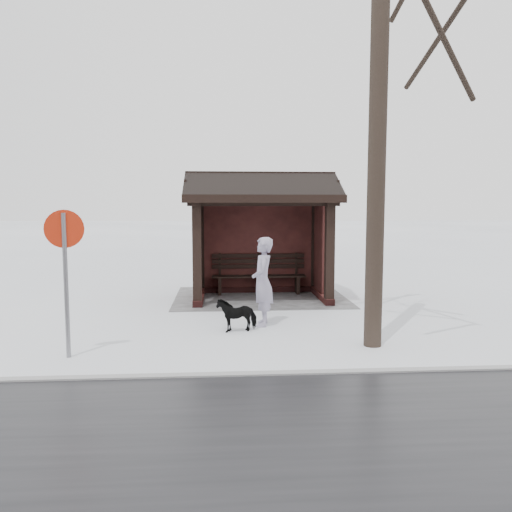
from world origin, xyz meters
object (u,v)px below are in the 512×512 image
at_px(pedestrian, 263,282).
at_px(bus_shelter, 260,210).
at_px(road_sign, 65,251).
at_px(dog, 237,314).

bearing_deg(pedestrian, bus_shelter, -178.66).
relative_size(bus_shelter, road_sign, 1.61).
height_order(bus_shelter, dog, bus_shelter).
bearing_deg(bus_shelter, road_sign, 54.67).
xyz_separation_m(bus_shelter, pedestrian, (0.18, 2.85, -1.32)).
relative_size(pedestrian, road_sign, 0.76).
xyz_separation_m(pedestrian, road_sign, (3.10, 1.78, 0.77)).
xyz_separation_m(dog, road_sign, (2.60, 1.42, 1.32)).
relative_size(bus_shelter, pedestrian, 2.13).
bearing_deg(bus_shelter, dog, 77.95).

